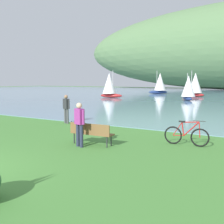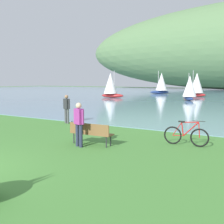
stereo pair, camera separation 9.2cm
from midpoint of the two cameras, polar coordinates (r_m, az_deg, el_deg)
park_bench_near_camera at (r=11.04m, az=-4.54°, el=-4.11°), size 1.82×0.58×0.88m
bicycle_leaning_near_bench at (r=11.32m, az=14.80°, el=-4.68°), size 1.77×0.18×1.01m
person_at_shoreline at (r=16.75m, az=-9.54°, el=0.99°), size 0.59×0.31×1.71m
person_on_the_grass at (r=10.70m, az=-6.96°, el=-1.99°), size 0.59×0.32×1.71m
sailboat_nearest_to_shore at (r=41.81m, az=-0.58°, el=5.60°), size 3.57×2.42×4.05m
sailboat_mid_bay at (r=36.73m, az=15.34°, el=4.85°), size 2.53×2.95×3.49m
sailboat_toward_hillside at (r=54.89m, az=9.74°, el=5.88°), size 3.61×3.45×4.42m
sailboat_far_off at (r=45.92m, az=16.63°, el=5.45°), size 3.52×2.09×4.13m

